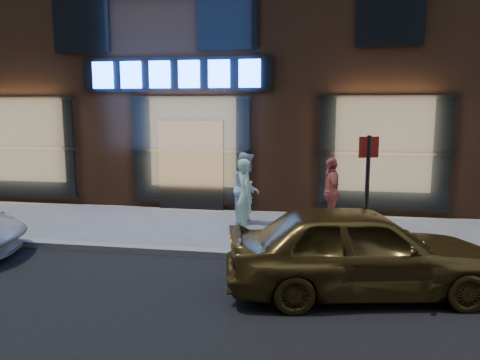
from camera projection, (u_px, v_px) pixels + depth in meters
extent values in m
plane|color=slate|center=(136.00, 252.00, 8.95)|extent=(90.00, 90.00, 0.00)
cube|color=gray|center=(136.00, 249.00, 8.94)|extent=(60.00, 0.25, 0.12)
cube|color=#54301E|center=(222.00, 41.00, 15.97)|extent=(30.00, 8.00, 10.00)
cube|color=black|center=(175.00, 75.00, 12.31)|extent=(5.20, 0.06, 0.90)
cube|color=black|center=(191.00, 165.00, 12.58)|extent=(1.80, 0.10, 2.40)
cube|color=#FFBF72|center=(23.00, 148.00, 13.43)|extent=(3.00, 0.04, 2.60)
cube|color=black|center=(22.00, 148.00, 13.39)|extent=(3.20, 0.06, 2.80)
cube|color=#FFBF72|center=(191.00, 150.00, 12.58)|extent=(3.00, 0.04, 2.60)
cube|color=black|center=(191.00, 150.00, 12.54)|extent=(3.20, 0.06, 2.80)
cube|color=#FFBF72|center=(384.00, 153.00, 11.73)|extent=(3.00, 0.04, 2.60)
cube|color=black|center=(384.00, 154.00, 11.69)|extent=(3.20, 0.06, 2.80)
cube|color=black|center=(81.00, 22.00, 12.53)|extent=(1.60, 0.06, 1.60)
cube|color=black|center=(227.00, 17.00, 11.85)|extent=(1.60, 0.06, 1.60)
cube|color=black|center=(391.00, 12.00, 11.17)|extent=(1.60, 0.06, 1.60)
cube|color=#2659FF|center=(103.00, 75.00, 12.59)|extent=(0.55, 0.12, 0.70)
cube|color=#2659FF|center=(131.00, 75.00, 12.45)|extent=(0.55, 0.12, 0.70)
cube|color=#2659FF|center=(160.00, 75.00, 12.31)|extent=(0.55, 0.12, 0.70)
cube|color=#2659FF|center=(189.00, 74.00, 12.18)|extent=(0.55, 0.12, 0.70)
cube|color=#2659FF|center=(219.00, 74.00, 12.04)|extent=(0.55, 0.12, 0.70)
cube|color=#2659FF|center=(250.00, 73.00, 11.90)|extent=(0.55, 0.12, 0.70)
imported|color=#B1E8D0|center=(245.00, 196.00, 10.26)|extent=(0.61, 0.71, 1.64)
imported|color=silver|center=(247.00, 187.00, 11.13)|extent=(0.67, 0.85, 1.71)
imported|color=#D16356|center=(331.00, 192.00, 10.76)|extent=(0.58, 1.01, 1.61)
imported|color=brown|center=(360.00, 250.00, 6.86)|extent=(4.16, 2.34, 1.34)
cylinder|color=#262628|center=(367.00, 201.00, 8.15)|extent=(0.07, 0.07, 2.27)
cube|color=#B51E14|center=(369.00, 147.00, 8.01)|extent=(0.35, 0.16, 0.36)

